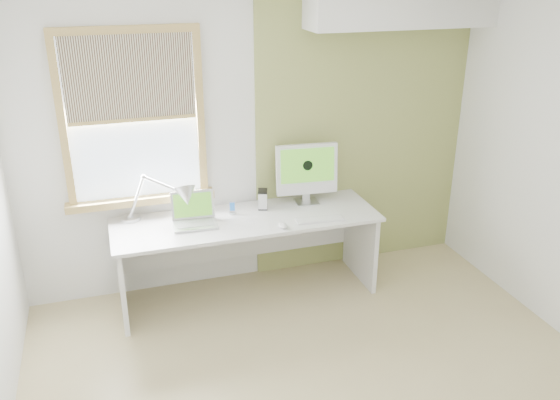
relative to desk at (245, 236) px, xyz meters
name	(u,v)px	position (x,y,z in m)	size (l,w,h in m)	color
room	(334,218)	(0.19, -1.44, 0.77)	(4.04, 3.54, 2.64)	tan
accent_wall	(363,129)	(1.19, 0.30, 0.77)	(2.00, 0.02, 2.60)	#909D4F
soffit	(401,1)	(1.39, 0.13, 1.87)	(1.60, 0.40, 0.42)	white
window	(133,120)	(-0.81, 0.27, 1.01)	(1.20, 0.14, 1.42)	#9F803F
desk	(245,236)	(0.00, 0.00, 0.00)	(2.20, 0.70, 0.73)	silver
desk_lamp	(175,198)	(-0.56, 0.04, 0.40)	(0.65, 0.43, 0.40)	silver
laptop	(194,216)	(-0.43, -0.02, 0.26)	(0.37, 0.30, 0.25)	silver
phone_dock	(232,210)	(-0.09, 0.06, 0.23)	(0.07, 0.07, 0.12)	silver
external_drive	(263,199)	(0.19, 0.11, 0.28)	(0.11, 0.14, 0.16)	silver
imac	(307,170)	(0.59, 0.12, 0.49)	(0.54, 0.19, 0.53)	silver
keyboard	(320,219)	(0.56, -0.28, 0.20)	(0.41, 0.15, 0.02)	white
mouse	(283,225)	(0.23, -0.32, 0.21)	(0.07, 0.11, 0.03)	white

